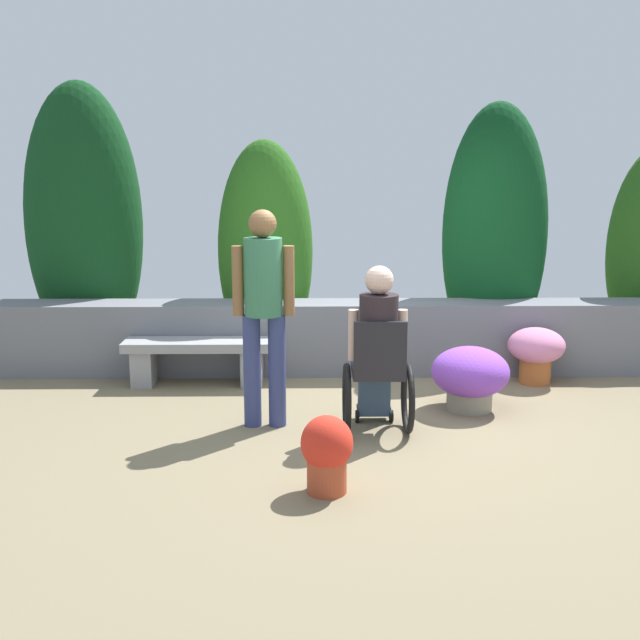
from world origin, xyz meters
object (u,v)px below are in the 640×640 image
person_standing_companion (264,303)px  flower_pot_terracotta_by_wall (327,452)px  flower_pot_red_accent (536,350)px  flower_pot_purple_near (470,376)px  stone_bench (198,355)px  person_in_wheelchair (377,355)px

person_standing_companion → flower_pot_terracotta_by_wall: 1.57m
flower_pot_red_accent → flower_pot_terracotta_by_wall: bearing=-129.5°
person_standing_companion → flower_pot_terracotta_by_wall: (0.47, -1.31, -0.73)m
flower_pot_purple_near → flower_pot_red_accent: bearing=45.3°
flower_pot_purple_near → flower_pot_terracotta_by_wall: size_ratio=1.30×
stone_bench → flower_pot_purple_near: bearing=-15.7°
person_standing_companion → flower_pot_purple_near: bearing=23.7°
stone_bench → person_in_wheelchair: bearing=-37.6°
person_standing_companion → flower_pot_terracotta_by_wall: person_standing_companion is taller
person_in_wheelchair → person_standing_companion: 0.98m
flower_pot_terracotta_by_wall → person_standing_companion: bearing=109.8°
stone_bench → person_in_wheelchair: 2.12m
stone_bench → flower_pot_red_accent: flower_pot_red_accent is taller
person_standing_companion → flower_pot_purple_near: (1.74, 0.40, -0.71)m
person_standing_companion → flower_pot_red_accent: size_ratio=3.20×
stone_bench → flower_pot_terracotta_by_wall: flower_pot_terracotta_by_wall is taller
flower_pot_purple_near → person_standing_companion: bearing=-167.1°
person_in_wheelchair → flower_pot_purple_near: bearing=41.3°
person_in_wheelchair → flower_pot_terracotta_by_wall: 1.29m
flower_pot_purple_near → flower_pot_terracotta_by_wall: flower_pot_purple_near is taller
person_standing_companion → flower_pot_terracotta_by_wall: bearing=-59.4°
flower_pot_red_accent → person_in_wheelchair: bearing=-140.7°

